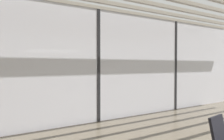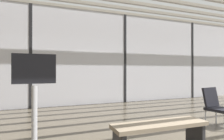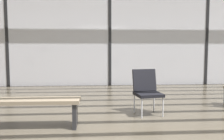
# 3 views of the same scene
# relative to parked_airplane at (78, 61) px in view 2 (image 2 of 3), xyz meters

# --- Properties ---
(glass_curtain_wall) EXTENTS (14.00, 0.08, 3.53)m
(glass_curtain_wall) POSITION_rel_parked_airplane_xyz_m (1.05, -4.52, -0.07)
(glass_curtain_wall) COLOR silver
(glass_curtain_wall) RESTS_ON ground
(window_mullion_0) EXTENTS (0.10, 0.12, 3.53)m
(window_mullion_0) POSITION_rel_parked_airplane_xyz_m (-2.45, -4.52, -0.07)
(window_mullion_0) COLOR black
(window_mullion_0) RESTS_ON ground
(window_mullion_1) EXTENTS (0.10, 0.12, 3.53)m
(window_mullion_1) POSITION_rel_parked_airplane_xyz_m (1.05, -4.52, -0.07)
(window_mullion_1) COLOR black
(window_mullion_1) RESTS_ON ground
(window_mullion_2) EXTENTS (0.10, 0.12, 3.53)m
(window_mullion_2) POSITION_rel_parked_airplane_xyz_m (4.55, -4.52, -0.07)
(window_mullion_2) COLOR black
(window_mullion_2) RESTS_ON ground
(parked_airplane) EXTENTS (14.17, 3.66, 3.66)m
(parked_airplane) POSITION_rel_parked_airplane_xyz_m (0.00, 0.00, 0.00)
(parked_airplane) COLOR silver
(parked_airplane) RESTS_ON ground
(lounge_chair_4) EXTENTS (0.56, 0.60, 0.87)m
(lounge_chair_4) POSITION_rel_parked_airplane_xyz_m (1.53, -8.33, -1.34)
(lounge_chair_4) COLOR black
(lounge_chair_4) RESTS_ON ground
(waiting_bench) EXTENTS (1.51, 0.44, 0.47)m
(waiting_bench) POSITION_rel_parked_airplane_xyz_m (-0.48, -9.03, -1.47)
(waiting_bench) COLOR #7F705B
(waiting_bench) RESTS_ON ground
(info_sign) EXTENTS (0.44, 0.32, 1.44)m
(info_sign) POSITION_rel_parked_airplane_xyz_m (-2.24, -9.25, -1.15)
(info_sign) COLOR #333333
(info_sign) RESTS_ON ground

